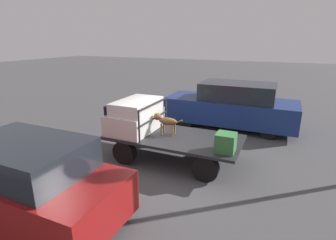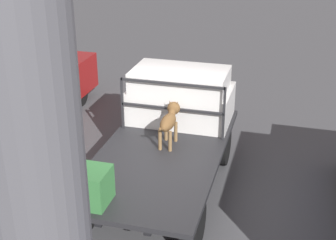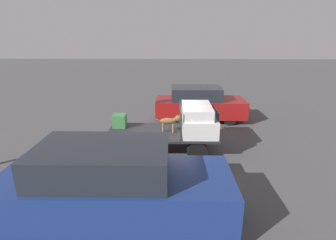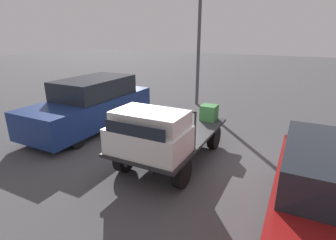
# 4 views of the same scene
# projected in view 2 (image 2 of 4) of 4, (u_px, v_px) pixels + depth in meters

# --- Properties ---
(ground_plane) EXTENTS (80.00, 80.00, 0.00)m
(ground_plane) POSITION_uv_depth(u_px,v_px,m) (161.00, 191.00, 8.06)
(ground_plane) COLOR #474749
(flatbed_truck) EXTENTS (4.05, 1.99, 0.78)m
(flatbed_truck) POSITION_uv_depth(u_px,v_px,m) (161.00, 161.00, 7.82)
(flatbed_truck) COLOR black
(flatbed_truck) RESTS_ON ground
(truck_cab) EXTENTS (1.23, 1.87, 1.01)m
(truck_cab) POSITION_uv_depth(u_px,v_px,m) (181.00, 96.00, 8.72)
(truck_cab) COLOR silver
(truck_cab) RESTS_ON flatbed_truck
(truck_headboard) EXTENTS (0.04, 1.87, 0.97)m
(truck_headboard) POSITION_uv_depth(u_px,v_px,m) (172.00, 101.00, 8.08)
(truck_headboard) COLOR #232326
(truck_headboard) RESTS_ON flatbed_truck
(dog) EXTENTS (0.99, 0.23, 0.68)m
(dog) POSITION_uv_depth(u_px,v_px,m) (170.00, 119.00, 7.84)
(dog) COLOR brown
(dog) RESTS_ON flatbed_truck
(cargo_crate) EXTENTS (0.50, 0.50, 0.50)m
(cargo_crate) POSITION_uv_depth(u_px,v_px,m) (91.00, 186.00, 6.29)
(cargo_crate) COLOR #337038
(cargo_crate) RESTS_ON flatbed_truck
(parked_sedan) EXTENTS (4.48, 1.82, 1.74)m
(parked_sedan) POSITION_uv_depth(u_px,v_px,m) (16.00, 89.00, 10.16)
(parked_sedan) COLOR black
(parked_sedan) RESTS_ON ground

